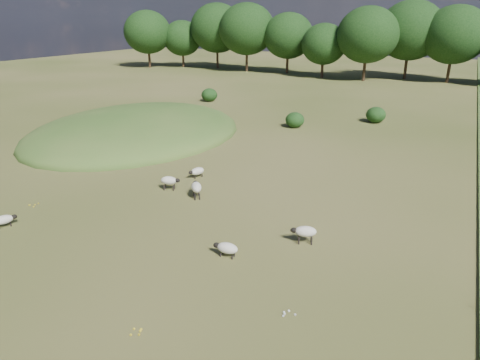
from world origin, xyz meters
name	(u,v)px	position (x,y,z in m)	size (l,w,h in m)	color
ground	(304,129)	(0.00, 20.00, 0.00)	(160.00, 160.00, 0.00)	#374816
mound	(137,134)	(-12.00, 12.00, 0.00)	(16.00, 20.00, 4.00)	#33561E
treeline	(378,35)	(-1.06, 55.44, 6.57)	(96.28, 14.66, 11.70)	black
shrubs	(284,107)	(-3.83, 24.74, 0.72)	(21.07, 8.98, 1.50)	black
sheep_0	(227,248)	(4.38, -1.76, 0.40)	(1.10, 0.55, 0.63)	#BCB09C
sheep_1	(305,232)	(6.84, 0.76, 0.57)	(1.18, 0.80, 0.82)	#BCB09C
sheep_2	(197,171)	(-1.75, 5.50, 0.40)	(0.78, 1.13, 0.63)	#BCB09C
sheep_3	(4,220)	(-6.16, -4.22, 0.37)	(0.76, 1.04, 0.58)	#BCB09C
sheep_5	(196,187)	(-0.07, 2.84, 0.61)	(1.06, 1.19, 0.88)	#BCB09C
sheep_6	(169,181)	(-2.02, 3.08, 0.56)	(1.16, 0.76, 0.81)	#BCB09C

